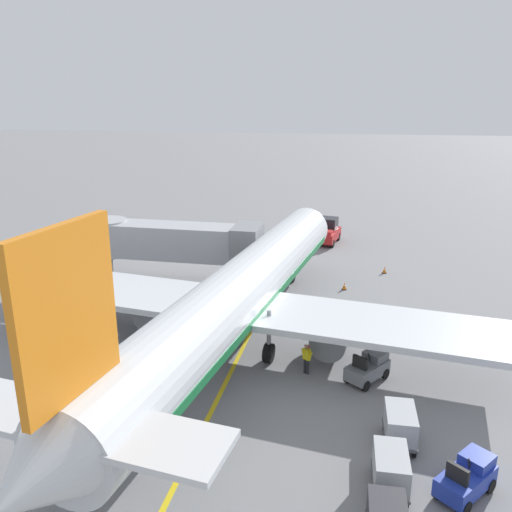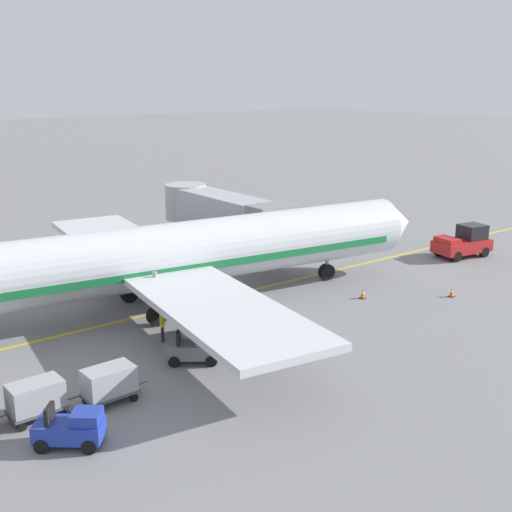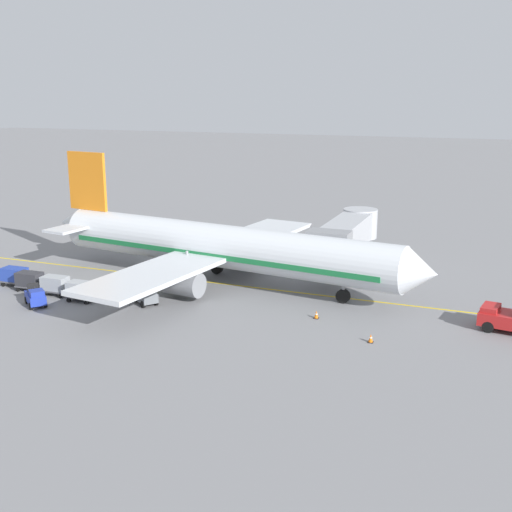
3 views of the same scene
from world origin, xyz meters
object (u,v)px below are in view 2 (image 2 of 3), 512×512
Objects in this scene: baggage_cart_second_in_train at (36,397)px; baggage_cart_front at (109,382)px; pushback_tractor at (464,242)px; parked_airliner at (168,256)px; safety_cone_nose_right at (452,292)px; baggage_tug_lead at (71,428)px; ground_crew_wing_walker at (162,324)px; safety_cone_nose_left at (363,294)px; jet_bridge at (224,212)px; baggage_tug_trailing at (195,348)px.

baggage_cart_front is at bearing 79.97° from baggage_cart_second_in_train.
baggage_cart_second_in_train is (4.83, -34.82, -0.15)m from pushback_tractor.
parked_airliner is 17.80m from safety_cone_nose_right.
pushback_tractor is 35.31m from baggage_tug_lead.
ground_crew_wing_walker is (4.25, -2.88, -2.23)m from parked_airliner.
safety_cone_nose_right is (0.16, 23.07, -0.66)m from baggage_cart_front.
ground_crew_wing_walker is at bearing 131.49° from baggage_tug_lead.
baggage_cart_second_in_train is 21.47m from safety_cone_nose_left.
parked_airliner is at bearing -50.28° from jet_bridge.
parked_airliner reaches higher than safety_cone_nose_left.
baggage_tug_lead is at bearing -77.56° from pushback_tractor.
jet_bridge is 5.21× the size of baggage_tug_trailing.
baggage_tug_trailing is 18.09m from safety_cone_nose_right.
safety_cone_nose_left is at bearing -124.17° from safety_cone_nose_right.
ground_crew_wing_walker is at bearing -88.20° from pushback_tractor.
jet_bridge reaches higher than safety_cone_nose_right.
parked_airliner is 13.83× the size of baggage_tug_lead.
baggage_tug_trailing is 5.21m from baggage_cart_front.
baggage_cart_front is (-2.25, 2.57, 0.24)m from baggage_tug_lead.
ground_crew_wing_walker is at bearing 131.62° from baggage_cart_front.
baggage_tug_trailing is (-3.54, 7.62, 0.00)m from baggage_tug_lead.
parked_airliner is 12.04m from baggage_cart_front.
jet_bridge is 24.16× the size of safety_cone_nose_right.
baggage_tug_lead is 3.43m from baggage_cart_front.
pushback_tractor is at bearing 52.93° from jet_bridge.
baggage_cart_second_in_train is at bearing -100.03° from baggage_cart_front.
ground_crew_wing_walker is (-6.76, 7.64, 0.24)m from baggage_tug_lead.
baggage_tug_trailing is 3.23m from ground_crew_wing_walker.
pushback_tractor is 7.95× the size of safety_cone_nose_left.
baggage_cart_front is 1.73× the size of ground_crew_wing_walker.
safety_cone_nose_left is 1.00× the size of safety_cone_nose_right.
baggage_cart_front is at bearing -42.23° from parked_airliner.
jet_bridge is at bearing -160.56° from safety_cone_nose_right.
jet_bridge is at bearing -174.92° from safety_cone_nose_left.
baggage_cart_front is 23.08m from safety_cone_nose_right.
baggage_tug_trailing is at bearing 104.30° from baggage_cart_front.
safety_cone_nose_right is (-2.09, 25.65, -0.42)m from baggage_tug_lead.
jet_bridge is 17.90m from safety_cone_nose_right.
baggage_tug_lead reaches higher than baggage_cart_second_in_train.
jet_bridge is 5.28× the size of baggage_tug_lead.
safety_cone_nose_left is at bearing 61.20° from parked_airliner.
parked_airliner is 2.62× the size of jet_bridge.
safety_cone_nose_left is (1.50, 13.34, -0.66)m from ground_crew_wing_walker.
pushback_tractor is 1.74× the size of baggage_tug_lead.
baggage_tug_lead is 8.40m from baggage_tug_trailing.
safety_cone_nose_right is at bearing 19.44° from jet_bridge.
baggage_cart_second_in_train is 4.95× the size of safety_cone_nose_right.
safety_cone_nose_left is at bearing 5.08° from jet_bridge.
parked_airliner is 22.08× the size of ground_crew_wing_walker.
baggage_cart_second_in_train is (15.94, -20.12, -2.51)m from jet_bridge.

